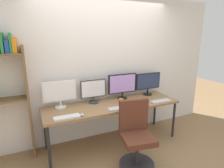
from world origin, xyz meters
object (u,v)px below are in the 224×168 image
Objects in this scene: monitor_center_right at (122,85)px; monitor_far_left at (60,93)px; coffee_mug at (121,101)px; keyboard_center at (119,108)px; mouse_left_side at (82,115)px; mouse_right_side at (142,102)px; desk at (113,107)px; monitor_far_right at (148,82)px; monitor_center_left at (93,90)px; keyboard_right at (161,101)px; office_chair at (136,140)px; keyboard_left at (67,117)px.

monitor_far_left is at bearing -180.00° from monitor_center_right.
keyboard_center is at bearing -125.38° from coffee_mug.
mouse_left_side is (0.24, -0.46, -0.24)m from monitor_far_left.
desk is at bearing 160.99° from mouse_right_side.
monitor_far_left is 0.57m from mouse_left_side.
monitor_far_right is at bearing 17.31° from mouse_left_side.
monitor_center_left is 0.81× the size of monitor_center_right.
keyboard_right is 0.73m from coffee_mug.
mouse_left_side is at bearing -153.04° from monitor_center_right.
monitor_center_right reaches higher than monitor_center_left.
office_chair is 0.97m from keyboard_right.
monitor_far_right is 5.72× the size of mouse_left_side.
keyboard_right is at bearing -10.30° from mouse_right_side.
monitor_center_right is 0.37m from coffee_mug.
monitor_far_right reaches higher than mouse_left_side.
office_chair is at bearing -97.12° from coffee_mug.
office_chair is 1.34m from monitor_far_right.
monitor_far_left is at bearing 152.70° from keyboard_center.
mouse_right_side is at bearing 4.39° from mouse_left_side.
monitor_far_right reaches higher than keyboard_center.
office_chair is 1.86× the size of monitor_far_left.
monitor_center_right is at bearing 26.96° from mouse_left_side.
mouse_left_side is (-1.46, -0.02, 0.01)m from keyboard_right.
monitor_center_left is 0.57m from keyboard_center.
monitor_far_right is at bearing 19.20° from coffee_mug.
monitor_far_right is 5.18× the size of coffee_mug.
keyboard_center is 3.90× the size of mouse_left_side.
office_chair reaches higher than keyboard_center.
monitor_far_right is at bearing 13.91° from desk.
desk is 24.52× the size of mouse_right_side.
monitor_far_left is 1.17× the size of monitor_center_left.
coffee_mug reaches higher than keyboard_center.
monitor_center_right reaches higher than coffee_mug.
desk is 4.28× the size of monitor_far_right.
keyboard_center is 3.90× the size of mouse_right_side.
monitor_center_right is 0.49m from mouse_right_side.
coffee_mug is at bearing 82.88° from office_chair.
desk is 6.08× the size of keyboard_right.
office_chair is at bearing -131.73° from monitor_far_right.
mouse_right_side is at bearing 2.88° from keyboard_left.
office_chair is 10.31× the size of mouse_left_side.
desk is 5.16× the size of monitor_center_left.
keyboard_center is (0.84, 0.00, 0.00)m from keyboard_left.
keyboard_center is at bearing -57.14° from monitor_center_left.
keyboard_left is 1.32m from mouse_right_side.
monitor_far_right reaches higher than office_chair.
keyboard_right is (0.84, 0.00, 0.00)m from keyboard_center.
keyboard_left is at bearing -87.79° from monitor_far_left.
keyboard_right is at bearing -21.45° from monitor_center_left.
monitor_center_right is 0.59m from keyboard_center.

